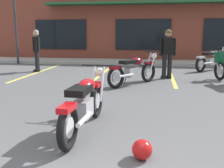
{
  "coord_description": "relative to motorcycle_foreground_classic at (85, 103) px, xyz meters",
  "views": [
    {
      "loc": [
        0.64,
        -1.62,
        1.57
      ],
      "look_at": [
        -0.17,
        3.48,
        0.55
      ],
      "focal_mm": 42.02,
      "sensor_mm": 36.0,
      "label": 1
    }
  ],
  "objects": [
    {
      "name": "person_in_black_shirt",
      "position": [
        1.52,
        5.19,
        0.49
      ],
      "size": [
        0.6,
        0.37,
        1.68
      ],
      "color": "black",
      "rests_on": "ground_plane"
    },
    {
      "name": "painted_stall_lines",
      "position": [
        0.42,
        5.92,
        -0.46
      ],
      "size": [
        7.95,
        4.8,
        0.01
      ],
      "color": "#DBCC4C",
      "rests_on": "ground_plane"
    },
    {
      "name": "brick_storefront_building",
      "position": [
        0.42,
        13.78,
        1.5
      ],
      "size": [
        17.96,
        6.32,
        3.93
      ],
      "color": "brown",
      "rests_on": "ground_plane"
    },
    {
      "name": "motorcycle_blue_standard",
      "position": [
        0.48,
        3.89,
        0.0
      ],
      "size": [
        1.5,
        1.78,
        0.98
      ],
      "color": "black",
      "rests_on": "ground_plane"
    },
    {
      "name": "ground_plane",
      "position": [
        0.42,
        1.51,
        -0.46
      ],
      "size": [
        80.0,
        80.0,
        0.0
      ],
      "primitive_type": "plane",
      "color": "#515154"
    },
    {
      "name": "person_in_shorts_foreground",
      "position": [
        -3.6,
        6.06,
        0.49
      ],
      "size": [
        0.35,
        0.61,
        1.68
      ],
      "color": "black",
      "rests_on": "ground_plane"
    },
    {
      "name": "sidewalk_kerb",
      "position": [
        0.42,
        9.52,
        -0.39
      ],
      "size": [
        22.0,
        1.8,
        0.14
      ],
      "primitive_type": "cube",
      "color": "#A8A59E",
      "rests_on": "ground_plane"
    },
    {
      "name": "motorcycle_red_sportbike",
      "position": [
        3.46,
        7.45,
        0.0
      ],
      "size": [
        1.65,
        1.66,
        0.98
      ],
      "color": "black",
      "rests_on": "ground_plane"
    },
    {
      "name": "helmet_on_pavement",
      "position": [
        0.96,
        -0.85,
        -0.33
      ],
      "size": [
        0.26,
        0.26,
        0.26
      ],
      "color": "#B71414",
      "rests_on": "ground_plane"
    },
    {
      "name": "motorcycle_foreground_classic",
      "position": [
        0.0,
        0.0,
        0.0
      ],
      "size": [
        0.66,
        2.11,
        0.98
      ],
      "color": "black",
      "rests_on": "ground_plane"
    }
  ]
}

